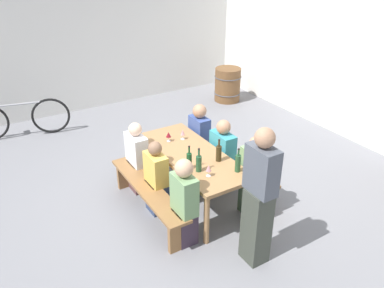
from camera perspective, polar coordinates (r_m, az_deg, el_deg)
name	(u,v)px	position (r m, az deg, el deg)	size (l,w,h in m)	color
ground_plane	(192,199)	(5.71, 0.00, -8.03)	(24.00, 24.00, 0.00)	slate
back_wall	(375,55)	(7.42, 25.15, 11.61)	(14.00, 0.20, 3.20)	silver
side_wall	(86,33)	(8.72, -15.18, 15.29)	(0.20, 7.63, 3.20)	silver
tasting_table	(192,159)	(5.35, 0.00, -2.23)	(1.89, 0.77, 0.75)	#9E7247
bench_near	(148,193)	(5.25, -6.44, -7.13)	(1.79, 0.30, 0.45)	olive
bench_far	(231,166)	(5.84, 5.74, -3.16)	(1.79, 0.30, 0.45)	olive
wine_bottle_0	(219,153)	(5.10, 3.91, -1.31)	(0.07, 0.07, 0.31)	#332814
wine_bottle_1	(199,163)	(4.87, 0.99, -2.80)	(0.07, 0.07, 0.32)	#234C2D
wine_bottle_2	(189,160)	(4.92, -0.42, -2.41)	(0.07, 0.07, 0.32)	#194723
wine_bottle_3	(238,163)	(4.89, 6.70, -2.74)	(0.07, 0.07, 0.32)	#234C2D
wine_glass_0	(169,135)	(5.60, -3.44, 1.34)	(0.07, 0.07, 0.15)	silver
wine_glass_1	(209,168)	(4.77, 2.44, -3.56)	(0.07, 0.07, 0.16)	silver
wine_glass_2	(183,133)	(5.65, -1.38, 1.66)	(0.06, 0.06, 0.16)	silver
seated_guest_near_0	(137,159)	(5.72, -7.97, -2.22)	(0.41, 0.24, 1.08)	brown
seated_guest_near_1	(156,179)	(5.25, -5.20, -5.16)	(0.37, 0.24, 1.06)	navy
seated_guest_near_2	(184,204)	(4.67, -1.12, -8.69)	(0.35, 0.24, 1.16)	#392B3B
seated_guest_far_0	(199,139)	(6.14, 1.07, 0.72)	(0.35, 0.24, 1.13)	#2D4E3F
seated_guest_far_1	(222,157)	(5.70, 4.44, -1.93)	(0.41, 0.24, 1.11)	#3F5037
seated_guest_far_2	(253,178)	(5.22, 8.91, -4.97)	(0.38, 0.24, 1.16)	#354A34
standing_host	(259,200)	(4.33, 9.71, -8.05)	(0.37, 0.24, 1.69)	#3B4036
wine_barrel	(228,85)	(9.10, 5.20, 8.62)	(0.62, 0.62, 0.76)	brown
parked_bicycle_0	(19,119)	(7.98, -23.86, 3.41)	(0.47, 1.75, 0.90)	black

